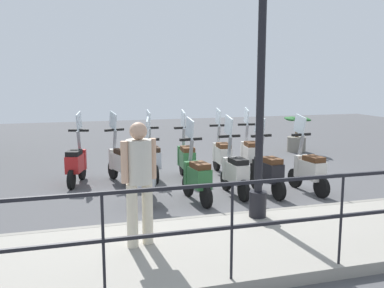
{
  "coord_description": "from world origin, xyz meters",
  "views": [
    {
      "loc": [
        -8.22,
        2.93,
        2.31
      ],
      "look_at": [
        0.2,
        0.5,
        0.9
      ],
      "focal_mm": 40.0,
      "sensor_mm": 36.0,
      "label": 1
    }
  ],
  "objects": [
    {
      "name": "scooter_far_5",
      "position": [
        1.03,
        2.83,
        0.48
      ],
      "size": [
        1.2,
        0.54,
        1.54
      ],
      "rotation": [
        0.0,
        0.0,
        -0.29
      ],
      "color": "black",
      "rests_on": "ground_plane"
    },
    {
      "name": "scooter_near_0",
      "position": [
        -0.92,
        -1.58,
        0.48
      ],
      "size": [
        1.23,
        0.44,
        1.54
      ],
      "rotation": [
        0.0,
        0.0,
        0.12
      ],
      "color": "black",
      "rests_on": "ground_plane"
    },
    {
      "name": "ground_plane",
      "position": [
        0.0,
        0.0,
        0.0
      ],
      "size": [
        28.0,
        28.0,
        0.0
      ],
      "primitive_type": "plane",
      "color": "#4C4C4F"
    },
    {
      "name": "fence_railing",
      "position": [
        -4.2,
        -0.0,
        0.9
      ],
      "size": [
        0.04,
        16.03,
        1.07
      ],
      "color": "black",
      "rests_on": "promenade_walkway"
    },
    {
      "name": "pedestrian_distant",
      "position": [
        -3.01,
        2.12,
        1.08
      ],
      "size": [
        0.41,
        0.47,
        1.59
      ],
      "rotation": [
        0.0,
        0.0,
        3.48
      ],
      "color": "beige",
      "rests_on": "promenade_walkway"
    },
    {
      "name": "scooter_far_1",
      "position": [
        1.06,
        -0.48,
        0.48
      ],
      "size": [
        1.23,
        0.44,
        1.54
      ],
      "rotation": [
        0.0,
        0.0,
        -0.06
      ],
      "color": "black",
      "rests_on": "ground_plane"
    },
    {
      "name": "scooter_near_2",
      "position": [
        -0.72,
        -0.09,
        0.48
      ],
      "size": [
        1.23,
        0.44,
        1.54
      ],
      "rotation": [
        0.0,
        0.0,
        0.04
      ],
      "color": "black",
      "rests_on": "ground_plane"
    },
    {
      "name": "scooter_near_1",
      "position": [
        -0.84,
        -0.73,
        0.48
      ],
      "size": [
        1.23,
        0.44,
        1.54
      ],
      "rotation": [
        0.0,
        0.0,
        0.09
      ],
      "color": "black",
      "rests_on": "ground_plane"
    },
    {
      "name": "lamp_post_near",
      "position": [
        -2.4,
        0.2,
        2.1
      ],
      "size": [
        0.26,
        0.9,
        4.39
      ],
      "color": "black",
      "rests_on": "promenade_walkway"
    },
    {
      "name": "scooter_far_0",
      "position": [
        1.07,
        -1.18,
        0.48
      ],
      "size": [
        1.23,
        0.44,
        1.54
      ],
      "rotation": [
        0.0,
        0.0,
        -0.13
      ],
      "color": "black",
      "rests_on": "ground_plane"
    },
    {
      "name": "scooter_far_3",
      "position": [
        1.03,
        1.2,
        0.48
      ],
      "size": [
        1.23,
        0.44,
        1.54
      ],
      "rotation": [
        0.0,
        0.0,
        0.01
      ],
      "color": "black",
      "rests_on": "ground_plane"
    },
    {
      "name": "scooter_far_4",
      "position": [
        0.91,
        1.91,
        0.48
      ],
      "size": [
        1.2,
        0.54,
        1.54
      ],
      "rotation": [
        0.0,
        0.0,
        0.3
      ],
      "color": "black",
      "rests_on": "ground_plane"
    },
    {
      "name": "scooter_far_2",
      "position": [
        0.84,
        0.45,
        0.48
      ],
      "size": [
        1.23,
        0.44,
        1.54
      ],
      "rotation": [
        0.0,
        0.0,
        -0.06
      ],
      "color": "black",
      "rests_on": "ground_plane"
    },
    {
      "name": "scooter_near_4",
      "position": [
        -0.67,
        1.61,
        0.48
      ],
      "size": [
        1.21,
        0.52,
        1.54
      ],
      "rotation": [
        0.0,
        0.0,
        -0.25
      ],
      "color": "black",
      "rests_on": "ground_plane"
    },
    {
      "name": "scooter_near_3",
      "position": [
        -0.9,
        0.73,
        0.48
      ],
      "size": [
        1.23,
        0.44,
        1.54
      ],
      "rotation": [
        0.0,
        0.0,
        0.12
      ],
      "color": "black",
      "rests_on": "ground_plane"
    },
    {
      "name": "promenade_walkway",
      "position": [
        -3.15,
        0.0,
        0.07
      ],
      "size": [
        2.2,
        20.0,
        0.15
      ],
      "color": "gray",
      "rests_on": "ground_plane"
    },
    {
      "name": "potted_palm",
      "position": [
        3.32,
        -3.73,
        0.45
      ],
      "size": [
        1.06,
        0.66,
        1.05
      ],
      "color": "slate",
      "rests_on": "ground_plane"
    }
  ]
}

